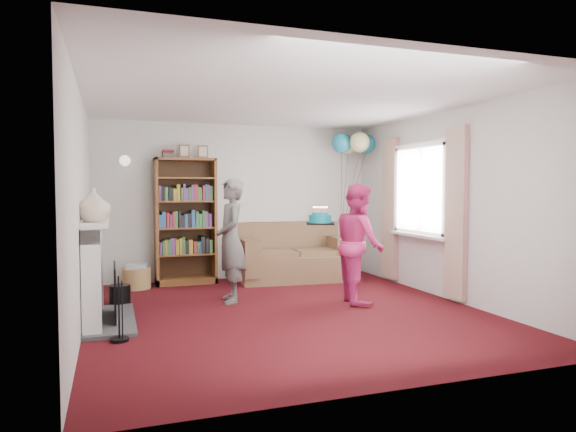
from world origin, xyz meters
name	(u,v)px	position (x,y,z in m)	size (l,w,h in m)	color
ground	(287,312)	(0.00, 0.00, 0.00)	(5.00, 5.00, 0.00)	black
wall_back	(237,202)	(0.00, 2.51, 1.25)	(4.50, 0.02, 2.50)	silver
wall_left	(80,209)	(-2.26, 0.00, 1.25)	(0.02, 5.00, 2.50)	silver
wall_right	(449,205)	(2.26, 0.00, 1.25)	(0.02, 5.00, 2.50)	silver
ceiling	(287,99)	(0.00, 0.00, 2.50)	(4.50, 5.00, 0.01)	white
fireplace	(99,276)	(-2.09, 0.19, 0.51)	(0.55, 1.80, 1.12)	#3F3F42
window_bay	(420,207)	(2.21, 0.60, 1.20)	(0.14, 2.02, 2.20)	white
wall_sconce	(125,161)	(-1.75, 2.36, 1.88)	(0.16, 0.23, 0.16)	gold
bookcase	(185,222)	(-0.88, 2.30, 0.95)	(0.91, 0.42, 2.14)	#472B14
sofa	(292,258)	(0.79, 2.07, 0.34)	(1.72, 0.91, 0.91)	brown
wicker_basket	(137,278)	(-1.62, 2.07, 0.16)	(0.40, 0.40, 0.36)	olive
person_striped	(231,240)	(-0.50, 0.77, 0.80)	(0.58, 0.38, 1.59)	black
person_magenta	(359,243)	(1.05, 0.22, 0.76)	(0.74, 0.58, 1.53)	#CC286B
birthday_cake	(320,219)	(0.52, 0.25, 1.08)	(0.34, 0.34, 0.22)	black
balloons	(354,143)	(1.90, 2.11, 2.22)	(0.77, 0.77, 1.72)	#3F3F3F
mantel_vase	(94,205)	(-2.12, -0.15, 1.30)	(0.33, 0.33, 0.34)	beige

